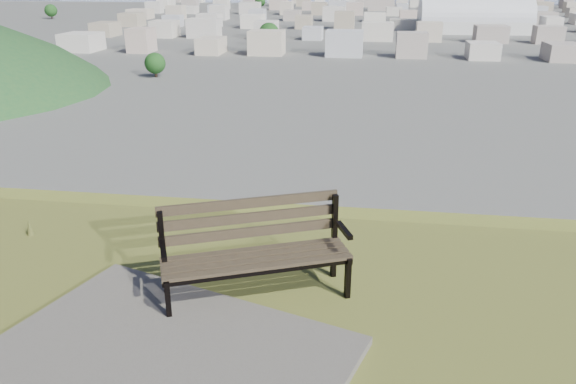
# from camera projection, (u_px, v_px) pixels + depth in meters

# --- Properties ---
(park_bench) EXTENTS (1.80, 1.17, 0.90)m
(park_bench) POSITION_uv_depth(u_px,v_px,m) (254.00, 245.00, 5.21)
(park_bench) COLOR #3B3122
(park_bench) RESTS_ON hilltop_mesa
(arena) EXTENTS (52.76, 23.80, 21.96)m
(arena) POSITION_uv_depth(u_px,v_px,m) (474.00, 22.00, 271.23)
(arena) COLOR silver
(arena) RESTS_ON ground
(city_blocks) EXTENTS (395.00, 361.00, 7.00)m
(city_blocks) POSITION_uv_depth(u_px,v_px,m) (374.00, 11.00, 374.32)
(city_blocks) COLOR beige
(city_blocks) RESTS_ON ground
(city_trees) EXTENTS (406.52, 387.20, 9.98)m
(city_trees) POSITION_uv_depth(u_px,v_px,m) (325.00, 16.00, 307.91)
(city_trees) COLOR #2E2017
(city_trees) RESTS_ON ground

